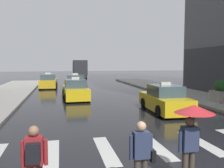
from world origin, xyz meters
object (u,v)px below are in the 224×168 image
pedestrian_with_backpack (34,158)px  taxi_third (75,83)px  taxi_lead (165,100)px  box_truck (79,69)px  taxi_fourth (48,82)px  planter_mid_block (220,92)px  taxi_second (75,90)px  pedestrian_with_handbag (142,153)px  pedestrian_with_umbrella (192,122)px

pedestrian_with_backpack → taxi_third: bearing=84.2°
taxi_lead → box_truck: (-2.72, 29.40, 1.13)m
taxi_fourth → planter_mid_block: 18.72m
taxi_second → pedestrian_with_backpack: (-1.76, -14.43, 0.25)m
pedestrian_with_handbag → taxi_fourth: bearing=97.3°
taxi_fourth → planter_mid_block: size_ratio=2.86×
box_truck → pedestrian_with_handbag: (-1.63, -37.74, -0.92)m
box_truck → pedestrian_with_backpack: (-3.95, -37.65, -0.88)m
pedestrian_with_umbrella → pedestrian_with_backpack: bearing=-178.7°
taxi_second → pedestrian_with_umbrella: pedestrian_with_umbrella is taller
pedestrian_with_handbag → planter_mid_block: size_ratio=1.03×
taxi_third → pedestrian_with_backpack: 21.66m
box_truck → taxi_lead: bearing=-84.7°
taxi_third → planter_mid_block: size_ratio=2.89×
taxi_fourth → pedestrian_with_umbrella: size_ratio=2.36×
pedestrian_with_backpack → pedestrian_with_handbag: bearing=-2.2°
taxi_lead → taxi_fourth: 17.35m
taxi_third → box_truck: box_truck is taller
planter_mid_block → taxi_fourth: bearing=131.9°
taxi_fourth → planter_mid_block: bearing=-48.1°
planter_mid_block → taxi_third: bearing=129.5°
taxi_lead → planter_mid_block: 5.35m
taxi_second → pedestrian_with_backpack: size_ratio=2.79×
taxi_lead → pedestrian_with_backpack: 10.61m
taxi_lead → taxi_third: 14.04m
taxi_second → taxi_fourth: size_ratio=1.00×
taxi_second → planter_mid_block: taxi_second is taller
taxi_lead → pedestrian_with_backpack: taxi_lead is taller
pedestrian_with_umbrella → pedestrian_with_handbag: bearing=-172.6°
pedestrian_with_umbrella → pedestrian_with_handbag: (-1.34, -0.17, -0.58)m
planter_mid_block → box_truck: bearing=105.7°
taxi_fourth → pedestrian_with_umbrella: pedestrian_with_umbrella is taller
taxi_lead → pedestrian_with_umbrella: bearing=-110.2°
taxi_lead → taxi_fourth: same height
taxi_second → box_truck: 23.36m
planter_mid_block → taxi_second: bearing=156.0°
pedestrian_with_umbrella → planter_mid_block: (8.07, 9.91, -0.64)m
box_truck → taxi_fourth: bearing=-108.9°
box_truck → pedestrian_with_handbag: box_truck is taller
pedestrian_with_handbag → taxi_third: bearing=90.3°
taxi_second → box_truck: (2.19, 23.23, 1.13)m
taxi_lead → pedestrian_with_backpack: size_ratio=2.78×
pedestrian_with_handbag → pedestrian_with_umbrella: bearing=7.4°
pedestrian_with_backpack → taxi_fourth: bearing=91.8°
taxi_second → pedestrian_with_handbag: 14.53m
taxi_third → pedestrian_with_umbrella: pedestrian_with_umbrella is taller
taxi_second → planter_mid_block: bearing=-24.0°
pedestrian_with_backpack → planter_mid_block: 15.41m
taxi_third → taxi_fourth: bearing=141.1°
pedestrian_with_umbrella → planter_mid_block: pedestrian_with_umbrella is taller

